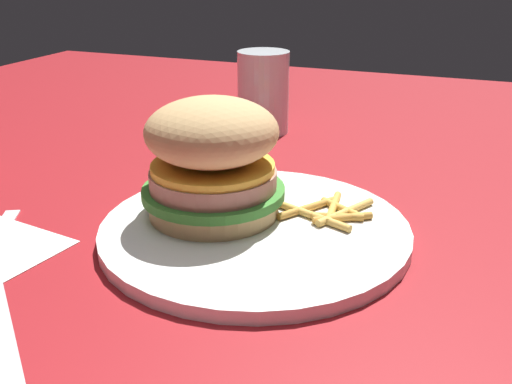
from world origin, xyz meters
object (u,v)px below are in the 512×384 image
Objects in this scene: plate at (256,229)px; drink_glass at (263,97)px; fries_pile at (330,212)px; sandwich at (213,158)px.

drink_glass reaches higher than plate.
sandwich is at bearing -161.81° from fries_pile.
fries_pile is 0.82× the size of drink_glass.
drink_glass is at bearing 102.31° from sandwich.
sandwich reaches higher than fries_pile.
fries_pile is 0.32m from drink_glass.
plate is 2.11× the size of sandwich.
drink_glass is (-0.07, 0.30, -0.02)m from sandwich.
plate is at bearing -146.26° from fries_pile.
sandwich reaches higher than plate.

